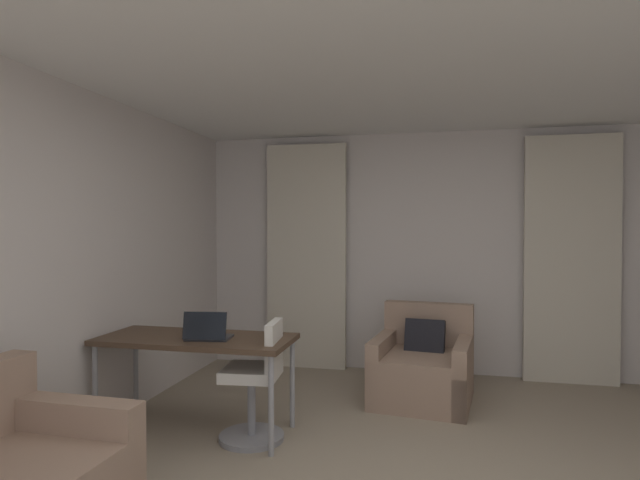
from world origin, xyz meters
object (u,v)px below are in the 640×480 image
(desk_chair, at_px, (257,387))
(laptop, at_px, (208,334))
(armchair, at_px, (423,369))
(desk, at_px, (196,344))

(desk_chair, height_order, laptop, laptop)
(armchair, height_order, desk, armchair)
(desk, bearing_deg, desk_chair, -3.67)
(armchair, xyz_separation_m, laptop, (-1.54, -1.22, 0.50))
(armchair, height_order, laptop, laptop)
(armchair, relative_size, desk_chair, 1.11)
(armchair, distance_m, desk_chair, 1.66)
(desk, bearing_deg, armchair, 34.28)
(armchair, relative_size, laptop, 2.80)
(desk, relative_size, laptop, 4.20)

